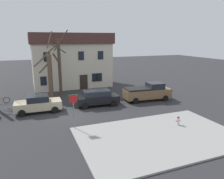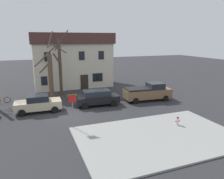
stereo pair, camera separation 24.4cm
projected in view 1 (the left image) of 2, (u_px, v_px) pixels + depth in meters
The scene contains 11 objects.
ground_plane at pixel (70, 115), 20.61m from camera, with size 120.00×120.00×0.00m, color #2D2D30.
sidewalk_slab at pixel (159, 136), 15.95m from camera, with size 11.87×7.63×0.12m, color #999993.
building_main at pixel (71, 59), 32.83m from camera, with size 11.71×7.30×7.93m.
tree_bare_mid at pixel (50, 75), 25.59m from camera, with size 3.23×3.22×5.58m.
tree_bare_far at pixel (59, 64), 26.79m from camera, with size 3.27×3.04×8.22m.
car_beige_sedan at pixel (38, 104), 21.22m from camera, with size 4.49×2.21×1.70m.
car_black_wagon at pixel (97, 98), 23.27m from camera, with size 4.70×2.27×1.71m.
pickup_truck_brown at pixel (148, 92), 25.32m from camera, with size 5.66×2.57×2.05m.
fire_hydrant at pixel (178, 120), 17.84m from camera, with size 0.42×0.22×0.73m.
street_sign_pole at pixel (73, 105), 16.87m from camera, with size 0.76×0.07×2.90m.
bicycle_leaning at pixel (1, 100), 24.03m from camera, with size 1.75×0.10×1.03m.
Camera 1 is at (-3.40, -19.61, 7.14)m, focal length 34.36 mm.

